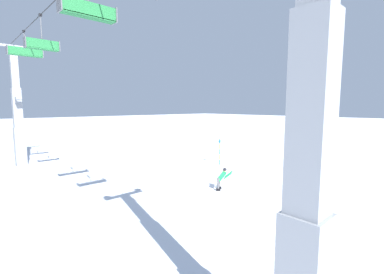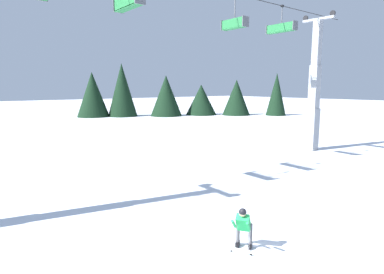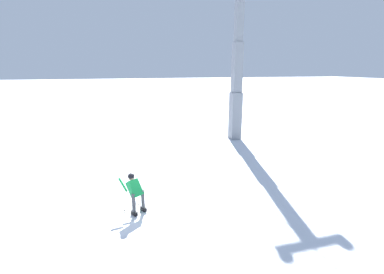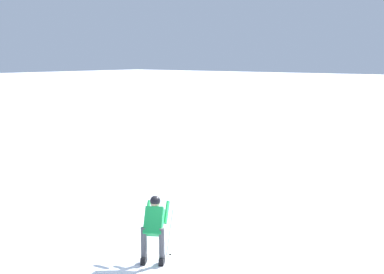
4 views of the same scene
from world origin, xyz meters
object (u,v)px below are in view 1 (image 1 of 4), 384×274
chairlift_seat_fourth (25,52)px  skier_carving_main (222,177)px  trail_marker_pole (220,151)px  chairlift_seat_middle (42,44)px  lift_tower_near (310,154)px  lift_tower_far (18,116)px  chairlift_seat_second (89,10)px

chairlift_seat_fourth → skier_carving_main: bearing=-146.7°
chairlift_seat_fourth → trail_marker_pole: size_ratio=0.96×
trail_marker_pole → chairlift_seat_middle: bearing=80.0°
chairlift_seat_middle → trail_marker_pole: size_ratio=0.87×
lift_tower_near → lift_tower_far: same height
chairlift_seat_middle → skier_carving_main: bearing=-133.2°
skier_carving_main → chairlift_seat_middle: bearing=46.8°
skier_carving_main → trail_marker_pole: bearing=-47.4°
chairlift_seat_second → trail_marker_pole: 16.77m
chairlift_seat_second → chairlift_seat_fourth: 12.15m
skier_carving_main → chairlift_seat_middle: (7.67, 8.17, 8.39)m
chairlift_seat_second → chairlift_seat_middle: same height
lift_tower_far → chairlift_seat_fourth: lift_tower_far is taller
lift_tower_far → chairlift_seat_fourth: (-4.84, -0.00, 4.88)m
skier_carving_main → lift_tower_far: size_ratio=0.16×
skier_carving_main → lift_tower_near: (-9.05, 8.17, 3.76)m
trail_marker_pole → skier_carving_main: bearing=132.6°
lift_tower_near → chairlift_seat_middle: 17.35m
chairlift_seat_middle → chairlift_seat_second: bearing=-180.0°
lift_tower_far → trail_marker_pole: size_ratio=4.56×
chairlift_seat_middle → lift_tower_far: bearing=0.0°
lift_tower_near → chairlift_seat_fourth: bearing=-0.0°
skier_carving_main → lift_tower_far: 19.48m
skier_carving_main → chairlift_seat_fourth: chairlift_seat_fourth is taller
lift_tower_near → chairlift_seat_fourth: lift_tower_near is taller
skier_carving_main → chairlift_seat_middle: 13.99m
chairlift_seat_second → trail_marker_pole: size_ratio=0.95×
chairlift_seat_second → chairlift_seat_fourth: same height
lift_tower_near → chairlift_seat_fourth: 22.04m
lift_tower_near → trail_marker_pole: (14.27, -13.84, -3.33)m
skier_carving_main → lift_tower_far: lift_tower_far is taller
trail_marker_pole → chairlift_seat_fourth: bearing=62.4°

